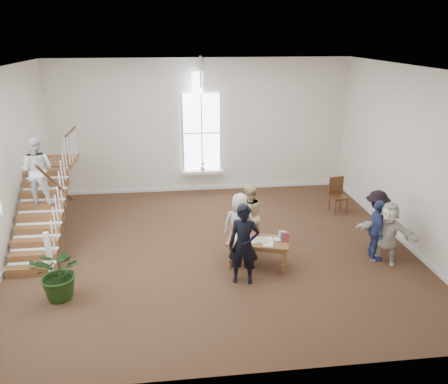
{
  "coord_description": "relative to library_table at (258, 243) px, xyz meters",
  "views": [
    {
      "loc": [
        -0.96,
        -10.1,
        5.28
      ],
      "look_at": [
        0.28,
        0.4,
        1.38
      ],
      "focal_mm": 35.0,
      "sensor_mm": 36.0,
      "label": 1
    }
  ],
  "objects": [
    {
      "name": "woman_cluster_c",
      "position": [
        3.09,
        -0.19,
        0.18
      ],
      "size": [
        1.39,
        1.29,
        1.55
      ],
      "primitive_type": "imported",
      "rotation": [
        0.0,
        0.0,
        5.57
      ],
      "color": "silver",
      "rests_on": "ground"
    },
    {
      "name": "woman_cluster_a",
      "position": [
        2.91,
        0.01,
        0.17
      ],
      "size": [
        0.53,
        0.95,
        1.54
      ],
      "primitive_type": "imported",
      "rotation": [
        0.0,
        0.0,
        1.39
      ],
      "color": "#354380",
      "rests_on": "ground"
    },
    {
      "name": "woman_cluster_b",
      "position": [
        3.09,
        0.46,
        0.2
      ],
      "size": [
        0.99,
        1.19,
        1.61
      ],
      "primitive_type": "imported",
      "rotation": [
        0.0,
        0.0,
        4.26
      ],
      "color": "black",
      "rests_on": "ground"
    },
    {
      "name": "ground",
      "position": [
        -0.91,
        1.04,
        -0.6
      ],
      "size": [
        10.0,
        10.0,
        0.0
      ],
      "primitive_type": "plane",
      "color": "#412819",
      "rests_on": "ground"
    },
    {
      "name": "side_chair",
      "position": [
        3.07,
        3.02,
        0.02
      ],
      "size": [
        0.55,
        0.55,
        1.1
      ],
      "rotation": [
        0.0,
        0.0,
        0.16
      ],
      "color": "#3C2310",
      "rests_on": "ground"
    },
    {
      "name": "floor_plant",
      "position": [
        -4.31,
        -0.84,
        -0.01
      ],
      "size": [
        1.32,
        1.24,
        1.18
      ],
      "primitive_type": "imported",
      "rotation": [
        0.0,
        0.0,
        -0.36
      ],
      "color": "#183310",
      "rests_on": "ground"
    },
    {
      "name": "elderly_woman",
      "position": [
        -0.34,
        0.61,
        0.21
      ],
      "size": [
        0.89,
        0.68,
        1.62
      ],
      "primitive_type": "imported",
      "rotation": [
        0.0,
        0.0,
        2.91
      ],
      "color": "beige",
      "rests_on": "ground"
    },
    {
      "name": "staircase",
      "position": [
        -5.25,
        1.79,
        1.02
      ],
      "size": [
        1.1,
        4.1,
        2.92
      ],
      "color": "brown",
      "rests_on": "ground"
    },
    {
      "name": "room_shell",
      "position": [
        -0.91,
        5.44,
        -0.2
      ],
      "size": [
        10.49,
        10.0,
        10.0
      ],
      "color": "silver",
      "rests_on": "ground"
    },
    {
      "name": "library_table",
      "position": [
        0.0,
        0.0,
        0.0
      ],
      "size": [
        1.6,
        1.12,
        0.74
      ],
      "rotation": [
        0.0,
        0.0,
        -0.3
      ],
      "color": "brown",
      "rests_on": "ground"
    },
    {
      "name": "person_yellow",
      "position": [
        -0.04,
        1.11,
        0.24
      ],
      "size": [
        0.95,
        0.82,
        1.68
      ],
      "primitive_type": "imported",
      "rotation": [
        0.0,
        0.0,
        3.39
      ],
      "color": "beige",
      "rests_on": "ground"
    },
    {
      "name": "police_officer",
      "position": [
        -0.44,
        -0.64,
        0.32
      ],
      "size": [
        0.75,
        0.58,
        1.84
      ],
      "primitive_type": "imported",
      "rotation": [
        0.0,
        0.0,
        -0.23
      ],
      "color": "black",
      "rests_on": "ground"
    }
  ]
}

